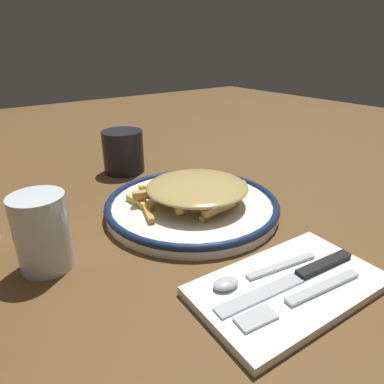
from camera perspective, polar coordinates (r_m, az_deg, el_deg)
ground_plane at (r=0.61m, az=-0.00°, el=-3.26°), size 2.60×2.60×0.00m
plate at (r=0.60m, az=-0.00°, el=-2.19°), size 0.30×0.30×0.02m
fries_heap at (r=0.59m, az=0.55°, el=0.45°), size 0.22×0.22×0.04m
napkin at (r=0.44m, az=15.75°, el=-14.80°), size 0.15×0.24×0.01m
fork at (r=0.42m, az=17.72°, el=-16.25°), size 0.04×0.18×0.00m
knife at (r=0.45m, az=17.60°, el=-13.02°), size 0.04×0.21×0.01m
spoon at (r=0.43m, az=9.41°, el=-13.64°), size 0.04×0.15×0.01m
water_glass at (r=0.48m, az=-23.56°, el=-6.13°), size 0.07×0.07×0.10m
coffee_mug at (r=0.80m, az=-11.10°, el=6.70°), size 0.12×0.09×0.09m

